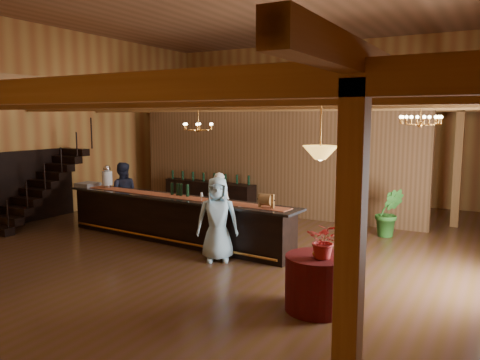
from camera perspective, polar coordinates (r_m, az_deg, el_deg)
The scene contains 27 objects.
floor at distance 10.95m, azimuth -1.95°, elevation -7.76°, with size 14.00×14.00×0.00m, color #462C15.
wall_back at distance 16.93m, azimuth 10.47°, elevation 6.99°, with size 12.00×0.10×5.50m, color #AD7B37.
wall_left at distance 14.60m, azimuth -22.71°, elevation 6.44°, with size 0.10×14.00×5.50m, color #AD7B37.
beam_grid at distance 11.00m, azimuth -0.64°, elevation 9.38°, with size 11.90×13.90×0.39m.
support_posts at distance 10.22m, azimuth -3.45°, elevation 0.27°, with size 9.20×10.20×3.20m.
partition_wall at distance 13.94m, azimuth 3.73°, elevation 2.05°, with size 9.00×0.18×3.10m, color brown.
staircase at distance 13.85m, azimuth -23.34°, elevation -0.90°, with size 1.00×2.80×2.00m.
backroom_boxes at distance 15.81m, azimuth 7.51°, elevation -1.07°, with size 4.10×0.60×1.10m.
tasting_bar at distance 11.13m, azimuth -8.10°, elevation -4.68°, with size 6.50×1.27×1.09m.
beverage_dispenser at distance 12.66m, azimuth -15.89°, elevation 0.35°, with size 0.26×0.26×0.60m.
glass_rack_tray at distance 13.13m, azimuth -18.07°, elevation -0.53°, with size 0.50×0.50×0.10m, color gray.
raffle_drum at distance 9.49m, azimuth 3.22°, elevation -2.43°, with size 0.34×0.24×0.30m.
bar_bottle_0 at distance 11.19m, azimuth -8.28°, elevation -1.08°, with size 0.07×0.07×0.30m, color black.
bar_bottle_1 at distance 11.08m, azimuth -7.61°, elevation -1.16°, with size 0.07×0.07×0.30m, color black.
bar_bottle_2 at distance 11.01m, azimuth -7.23°, elevation -1.20°, with size 0.07×0.07×0.30m, color black.
bar_bottle_3 at distance 10.89m, azimuth -6.43°, elevation -1.29°, with size 0.07×0.07×0.30m, color black.
backbar_shelf at distance 14.74m, azimuth -3.79°, elevation -1.95°, with size 3.23×0.50×0.91m, color black.
round_table at distance 7.34m, azimuth 9.41°, elevation -12.27°, with size 0.98×0.98×0.84m, color #49070A.
chandelier_left at distance 12.09m, azimuth -5.10°, elevation 6.55°, with size 0.80×0.80×0.67m.
chandelier_right at distance 10.08m, azimuth 21.15°, elevation 6.86°, with size 0.80×0.80×0.49m.
pendant_lamp at distance 6.92m, azimuth 9.77°, elevation 3.32°, with size 0.52×0.52×0.90m.
bartender at distance 11.33m, azimuth -2.55°, elevation -3.08°, with size 0.58×0.38×1.60m, color white.
staff_second at distance 13.10m, azimuth -14.14°, elevation -1.62°, with size 0.83×0.65×1.70m, color #1E2133.
guest at distance 9.52m, azimuth -2.76°, elevation -4.78°, with size 0.84×0.55×1.73m, color #A1CCDD.
floor_plant at distance 12.01m, azimuth 17.70°, elevation -3.79°, with size 0.66×0.53×1.20m, color #265B1A.
table_flowers at distance 7.03m, azimuth 10.25°, elevation -7.30°, with size 0.48×0.42×0.54m, color #A72423.
table_vase at distance 7.07m, azimuth 9.52°, elevation -8.25°, with size 0.14×0.14×0.28m, color orange.
Camera 1 is at (5.48, -9.02, 2.91)m, focal length 35.00 mm.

